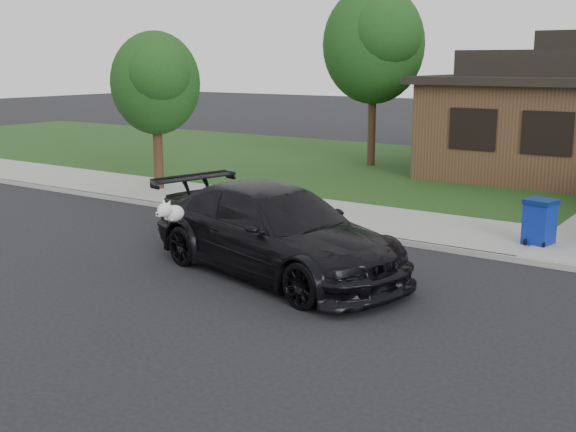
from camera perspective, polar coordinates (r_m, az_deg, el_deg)
The scene contains 8 objects.
ground at distance 13.39m, azimuth -2.62°, elevation -4.59°, with size 120.00×120.00×0.00m, color black.
sidewalk at distance 17.49m, azimuth 7.27°, elevation -0.46°, with size 60.00×3.00×0.12m, color gray.
curb at distance 16.20m, azimuth 4.84°, elevation -1.42°, with size 60.00×0.12×0.12m, color gray.
lawn at distance 24.77m, azimuth 15.80°, elevation 2.91°, with size 60.00×13.00×0.13m, color #193814.
sedan at distance 13.17m, azimuth -0.99°, elevation -1.22°, with size 5.93×3.51×1.61m.
recycling_bin at distance 15.80m, azimuth 19.26°, elevation -0.42°, with size 0.67×0.67×0.95m.
tree_0 at distance 26.07m, azimuth 6.99°, elevation 13.46°, with size 3.78×3.60×6.34m.
tree_2 at distance 21.54m, azimuth -10.37°, elevation 10.41°, with size 2.73×2.60×4.59m.
Camera 1 is at (7.74, -10.22, 3.86)m, focal length 45.00 mm.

